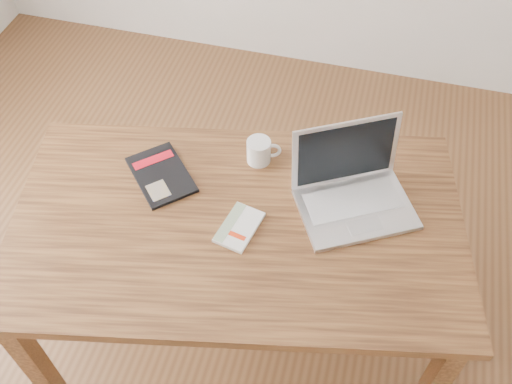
% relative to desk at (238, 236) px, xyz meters
% --- Properties ---
extents(room, '(4.04, 4.04, 2.70)m').
position_rel_desk_xyz_m(room, '(-0.22, -0.12, 0.69)').
color(room, brown).
rests_on(room, ground).
extents(desk, '(1.68, 1.17, 0.75)m').
position_rel_desk_xyz_m(desk, '(0.00, 0.00, 0.00)').
color(desk, '#563319').
rests_on(desk, ground).
extents(white_guidebook, '(0.14, 0.20, 0.02)m').
position_rel_desk_xyz_m(white_guidebook, '(0.01, -0.03, 0.10)').
color(white_guidebook, beige).
rests_on(white_guidebook, desk).
extents(black_guidebook, '(0.31, 0.32, 0.01)m').
position_rel_desk_xyz_m(black_guidebook, '(-0.32, 0.12, 0.10)').
color(black_guidebook, black).
rests_on(black_guidebook, desk).
extents(laptop, '(0.48, 0.45, 0.27)m').
position_rel_desk_xyz_m(laptop, '(0.35, 0.19, 0.15)').
color(laptop, silver).
rests_on(laptop, desk).
extents(coffee_mug, '(0.12, 0.09, 0.09)m').
position_rel_desk_xyz_m(coffee_mug, '(0.00, 0.29, 0.14)').
color(coffee_mug, white).
rests_on(coffee_mug, desk).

